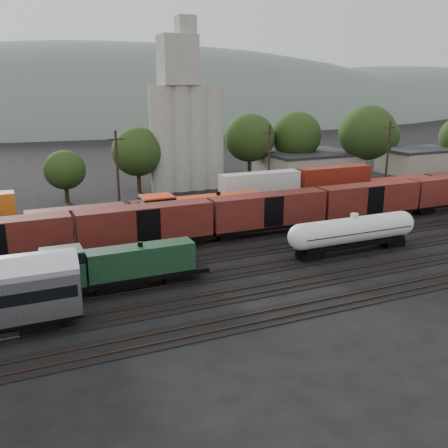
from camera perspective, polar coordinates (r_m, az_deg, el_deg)
name	(u,v)px	position (r m, az deg, el deg)	size (l,w,h in m)	color
ground	(269,249)	(56.70, 5.19, -2.90)	(600.00, 600.00, 0.00)	black
tracks	(269,249)	(56.69, 5.19, -2.85)	(180.00, 33.20, 0.20)	black
green_locomotive	(110,267)	(45.22, -12.91, -4.79)	(16.14, 2.85, 4.27)	black
tank_car_a	(353,231)	(56.12, 14.56, -0.83)	(16.23, 2.90, 4.25)	silver
orange_locomotive	(194,211)	(62.55, -3.40, 1.50)	(19.26, 3.21, 4.81)	black
boxcar_string	(321,205)	(65.23, 10.99, 2.17)	(153.60, 2.90, 4.20)	black
container_wall	(140,209)	(65.64, -9.54, 1.67)	(160.00, 2.60, 5.80)	black
grain_silo	(186,125)	(88.29, -4.35, 11.17)	(13.40, 5.00, 29.00)	#A2A095
industrial_sheds	(206,174)	(89.84, -2.06, 5.69)	(119.38, 17.26, 5.10)	#9E937F
tree_band	(199,146)	(91.23, -2.88, 8.91)	(163.95, 21.27, 14.33)	black
utility_poles	(198,167)	(74.68, -2.98, 6.52)	(122.20, 0.36, 12.00)	black
distant_hills	(93,152)	(313.32, -14.77, 7.93)	(860.00, 286.00, 130.00)	#59665B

